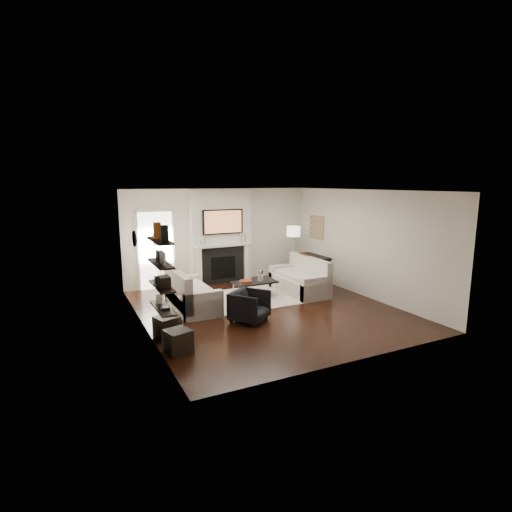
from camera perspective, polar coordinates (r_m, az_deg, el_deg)
name	(u,v)px	position (r m, az deg, el deg)	size (l,w,h in m)	color
room_envelope	(268,252)	(8.92, 1.70, 0.63)	(6.00, 6.00, 6.00)	black
chimney_breast	(221,236)	(11.51, -5.02, 2.84)	(1.80, 0.25, 2.70)	silver
fireplace_surround	(223,265)	(11.52, -4.71, -1.34)	(1.30, 0.02, 1.04)	black
firebox	(223,268)	(11.53, -4.69, -1.68)	(0.75, 0.02, 0.65)	black
mantel_pilaster_l	(200,267)	(11.25, -8.07, -1.54)	(0.12, 0.08, 1.10)	white
mantel_pilaster_r	(246,262)	(11.77, -1.40, -0.91)	(0.12, 0.08, 1.10)	white
mantel_shelf	(224,245)	(11.37, -4.66, 1.58)	(1.70, 0.18, 0.07)	white
tv_body	(223,222)	(11.31, -4.76, 4.90)	(1.20, 0.06, 0.70)	black
tv_screen	(223,222)	(11.28, -4.70, 4.89)	(1.10, 0.01, 0.62)	#BF723F
candlestick_l_tall	(205,240)	(11.16, -7.32, 2.32)	(0.04, 0.04, 0.30)	silver
candlestick_l_short	(200,241)	(11.13, -7.95, 2.12)	(0.04, 0.04, 0.24)	silver
candlestick_r_tall	(241,237)	(11.56, -2.16, 2.68)	(0.04, 0.04, 0.30)	silver
candlestick_r_short	(245,238)	(11.62, -1.57, 2.57)	(0.04, 0.04, 0.24)	silver
hallway_panel	(156,251)	(11.13, -14.10, 0.73)	(0.90, 0.02, 2.10)	white
door_trim_l	(138,252)	(11.02, -16.52, 0.52)	(0.06, 0.06, 2.16)	white
door_trim_r	(174,250)	(11.22, -11.69, 0.91)	(0.06, 0.06, 2.16)	white
door_trim_top	(154,211)	(10.98, -14.33, 6.28)	(1.02, 0.06, 0.06)	white
rug	(244,299)	(10.03, -1.79, -6.14)	(2.60, 2.00, 0.01)	#B9A998
loveseat_left_base	(192,300)	(9.36, -9.09, -6.19)	(0.85, 1.80, 0.42)	beige
loveseat_left_back	(178,288)	(9.19, -11.14, -4.53)	(0.18, 1.80, 0.80)	beige
loveseat_left_arm_n	(204,306)	(8.60, -7.49, -7.04)	(0.85, 0.18, 0.60)	beige
loveseat_left_arm_s	(182,288)	(10.09, -10.47, -4.48)	(0.85, 0.18, 0.60)	beige
loveseat_left_cushion	(194,289)	(9.31, -8.84, -4.62)	(0.63, 1.44, 0.10)	beige
pillow_left_orange	(174,277)	(9.42, -11.67, -2.90)	(0.10, 0.42, 0.42)	#A74B14
pillow_left_charcoal	(181,283)	(8.86, -10.68, -3.78)	(0.10, 0.40, 0.40)	black
loveseat_right_base	(299,285)	(10.61, 6.12, -4.12)	(0.85, 1.80, 0.42)	beige
loveseat_right_back	(310,272)	(10.72, 7.67, -2.27)	(0.18, 1.80, 0.80)	beige
loveseat_right_arm_n	(316,289)	(9.94, 8.63, -4.65)	(0.85, 0.18, 0.60)	beige
loveseat_right_arm_s	(283,275)	(11.26, 3.93, -2.75)	(0.85, 0.18, 0.60)	beige
loveseat_right_cushion	(297,275)	(10.52, 5.92, -2.78)	(0.63, 1.44, 0.10)	beige
pillow_right_orange	(304,262)	(10.92, 6.82, -0.92)	(0.10, 0.42, 0.42)	#A74B14
pillow_right_charcoal	(316,267)	(10.43, 8.61, -1.55)	(0.10, 0.40, 0.40)	black
coffee_table	(255,282)	(10.06, -0.16, -3.75)	(1.10, 0.55, 0.04)	black
coffee_leg_nw	(240,295)	(9.72, -2.24, -5.55)	(0.02, 0.02, 0.38)	silver
coffee_leg_ne	(276,290)	(10.15, 2.94, -4.86)	(0.02, 0.02, 0.38)	silver
coffee_leg_sw	(233,290)	(10.11, -3.26, -4.93)	(0.02, 0.02, 0.38)	silver
coffee_leg_se	(268,286)	(10.53, 1.77, -4.29)	(0.02, 0.02, 0.38)	silver
hurricane_glass	(260,275)	(10.09, 0.61, -2.77)	(0.16, 0.16, 0.27)	white
hurricane_candle	(260,278)	(10.11, 0.61, -3.13)	(0.11, 0.11, 0.17)	white
copper_bowl	(246,281)	(9.95, -1.45, -3.65)	(0.31, 0.31, 0.05)	#A83E1C
armchair	(250,305)	(8.40, -0.93, -6.96)	(0.70, 0.65, 0.72)	black
lamp_left_post	(162,271)	(10.62, -13.29, -2.16)	(0.02, 0.02, 1.20)	silver
lamp_left_shade	(161,239)	(10.48, -13.48, 2.38)	(0.40, 0.40, 0.30)	white
lamp_left_leg_a	(166,271)	(10.65, -12.71, -2.11)	(0.02, 0.02, 1.25)	silver
lamp_left_leg_b	(159,271)	(10.70, -13.69, -2.09)	(0.02, 0.02, 1.25)	silver
lamp_left_leg_c	(161,272)	(10.52, -13.46, -2.29)	(0.02, 0.02, 1.25)	silver
lamp_right_post	(293,259)	(11.98, 5.31, -0.50)	(0.02, 0.02, 1.20)	silver
lamp_right_shade	(293,231)	(11.85, 5.38, 3.54)	(0.40, 0.40, 0.30)	white
lamp_right_leg_a	(296,259)	(12.04, 5.75, -0.46)	(0.02, 0.02, 1.25)	silver
lamp_right_leg_b	(290,259)	(12.03, 4.85, -0.44)	(0.02, 0.02, 1.25)	silver
lamp_right_leg_c	(293,260)	(11.87, 5.32, -0.60)	(0.02, 0.02, 1.25)	silver
console_top	(315,256)	(11.91, 8.45, 0.00)	(0.35, 1.20, 0.04)	black
console_leg_n	(326,272)	(11.55, 9.95, -2.28)	(0.30, 0.04, 0.71)	black
console_leg_s	(305,265)	(12.43, 6.97, -1.28)	(0.30, 0.04, 0.71)	black
wall_art	(317,227)	(12.04, 8.66, 4.05)	(0.03, 0.70, 0.70)	#9F7A4F
shelf_bottom	(163,308)	(7.26, -13.19, -7.25)	(0.25, 1.00, 0.04)	black
shelf_lower	(162,286)	(7.15, -13.33, -4.19)	(0.25, 1.00, 0.04)	black
shelf_upper	(161,263)	(7.06, -13.46, -1.05)	(0.25, 1.00, 0.04)	black
shelf_top	(160,241)	(6.99, -13.60, 2.16)	(0.25, 1.00, 0.04)	black
decor_magfile_a	(164,234)	(6.62, -12.97, 3.11)	(0.12, 0.10, 0.28)	black
decor_magfile_b	(157,230)	(7.12, -13.93, 3.57)	(0.12, 0.10, 0.28)	#A74B14
decor_frame_a	(163,258)	(6.87, -13.19, -0.27)	(0.04, 0.30, 0.22)	white
decor_frame_b	(158,256)	(7.22, -13.83, 0.05)	(0.04, 0.22, 0.18)	black
decor_wine_rack	(164,282)	(6.93, -12.98, -3.65)	(0.18, 0.25, 0.20)	black
decor_box_small	(159,279)	(7.30, -13.67, -3.27)	(0.15, 0.12, 0.12)	black
decor_books	(164,308)	(7.12, -12.95, -7.24)	(0.14, 0.20, 0.05)	black
decor_box_tall	(159,298)	(7.47, -13.69, -5.89)	(0.10, 0.10, 0.18)	white
clock_rim	(134,239)	(8.85, -16.98, 2.39)	(0.34, 0.34, 0.04)	black
clock_face	(136,239)	(8.85, -16.82, 2.41)	(0.29, 0.29, 0.01)	white
ottoman_near	(167,327)	(7.80, -12.60, -9.83)	(0.40, 0.40, 0.40)	black
ottoman_far	(178,341)	(7.10, -11.07, -11.86)	(0.40, 0.40, 0.40)	black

